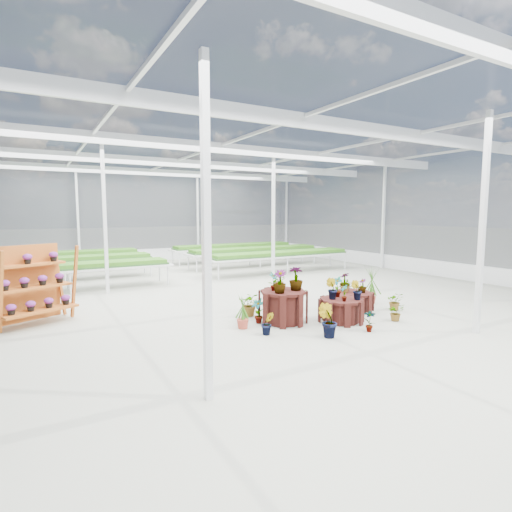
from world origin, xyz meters
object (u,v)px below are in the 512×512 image
plinth_tall (283,307)px  plinth_mid (341,310)px  plinth_low (352,301)px  shelf_rack (33,285)px

plinth_tall → plinth_mid: (1.20, -0.60, -0.10)m
plinth_tall → plinth_low: bearing=2.6°
plinth_low → shelf_rack: size_ratio=0.59×
plinth_tall → plinth_mid: size_ratio=1.07×
plinth_tall → plinth_mid: 1.35m
plinth_mid → plinth_low: size_ratio=0.98×
plinth_low → plinth_tall: bearing=-177.4°
plinth_low → shelf_rack: 7.61m
plinth_low → plinth_mid: bearing=-145.0°
plinth_tall → shelf_rack: shelf_rack is taller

